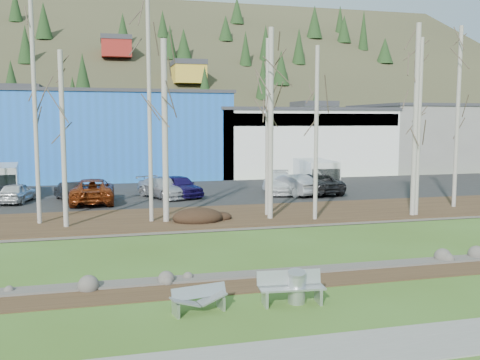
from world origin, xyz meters
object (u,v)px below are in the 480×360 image
object	(u,v)px
car_0	(17,192)
car_5	(291,185)
car_4	(179,186)
bench_damaged	(199,299)
van_white	(316,175)
van_grey	(1,182)
bench_intact	(291,288)
car_2	(93,191)
car_1	(70,191)
litter_bin	(297,288)
car_3	(163,188)
car_7	(279,183)
car_6	(314,183)

from	to	relation	value
car_0	car_5	bearing A→B (deg)	-172.49
car_4	bench_damaged	bearing A→B (deg)	-117.07
van_white	van_grey	distance (m)	22.77
car_5	car_4	bearing A→B (deg)	-29.24
bench_intact	car_0	xyz separation A→B (m)	(-10.95, 22.59, 0.31)
bench_damaged	car_2	distance (m)	21.49
car_0	car_1	world-z (taller)	car_0
bench_damaged	car_0	size ratio (longest dim) A/B	0.44
car_0	litter_bin	bearing A→B (deg)	127.21
car_1	van_white	world-z (taller)	van_white
car_1	car_3	distance (m)	6.23
litter_bin	car_7	xyz separation A→B (m)	(7.11, 22.81, 0.46)
litter_bin	car_1	size ratio (longest dim) A/B	0.24
car_5	bench_damaged	bearing A→B (deg)	42.78
bench_damaged	car_0	bearing A→B (deg)	98.21
litter_bin	car_2	xyz separation A→B (m)	(-6.28, 21.22, 0.49)
car_2	van_white	xyz separation A→B (m)	(16.56, 2.13, 0.37)
litter_bin	car_0	bearing A→B (deg)	116.25
car_4	car_0	bearing A→B (deg)	159.52
car_3	van_grey	bearing A→B (deg)	143.04
bench_damaged	car_4	distance (m)	22.75
car_0	car_6	size ratio (longest dim) A/B	0.72
car_3	car_5	world-z (taller)	car_5
car_5	car_7	distance (m)	1.41
car_7	van_grey	distance (m)	19.65
car_2	van_white	world-z (taller)	van_white
car_0	bench_damaged	bearing A→B (deg)	120.76
car_2	car_4	xyz separation A→B (m)	(5.88, 1.37, -0.04)
bench_intact	bench_damaged	bearing A→B (deg)	-174.50
car_5	van_white	bearing A→B (deg)	-166.73
van_white	car_4	bearing A→B (deg)	-170.12
bench_intact	car_7	size ratio (longest dim) A/B	0.38
bench_damaged	car_3	world-z (taller)	car_3
car_5	car_1	bearing A→B (deg)	-25.83
car_0	car_3	size ratio (longest dim) A/B	0.81
van_grey	car_2	bearing A→B (deg)	-36.13
car_0	car_5	xyz separation A→B (m)	(18.65, -1.12, 0.09)
car_3	van_grey	world-z (taller)	van_grey
bench_damaged	van_grey	world-z (taller)	van_grey
car_7	car_6	bearing A→B (deg)	-10.81
car_0	van_grey	world-z (taller)	van_grey
bench_intact	van_white	bearing A→B (deg)	71.28
bench_damaged	litter_bin	world-z (taller)	litter_bin
car_6	bench_damaged	bearing A→B (deg)	53.43
car_1	car_7	world-z (taller)	car_7
litter_bin	van_white	size ratio (longest dim) A/B	0.16
bench_intact	car_4	distance (m)	22.60
car_6	car_3	bearing A→B (deg)	-10.70
car_6	car_5	bearing A→B (deg)	2.14
litter_bin	car_5	xyz separation A→B (m)	(7.52, 21.46, 0.45)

